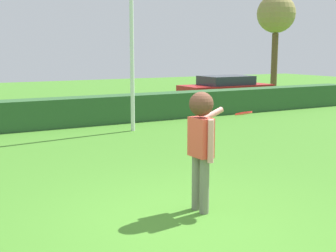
{
  "coord_description": "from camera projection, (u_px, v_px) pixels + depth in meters",
  "views": [
    {
      "loc": [
        -3.24,
        -5.27,
        2.39
      ],
      "look_at": [
        0.31,
        1.19,
        1.15
      ],
      "focal_mm": 48.36,
      "sensor_mm": 36.0,
      "label": 1
    }
  ],
  "objects": [
    {
      "name": "ground_plane",
      "position": [
        189.0,
        219.0,
        6.49
      ],
      "size": [
        60.0,
        60.0,
        0.0
      ],
      "primitive_type": "plane",
      "color": "#407B26"
    },
    {
      "name": "person",
      "position": [
        201.0,
        135.0,
        6.61
      ],
      "size": [
        0.75,
        0.59,
        1.8
      ],
      "color": "slate",
      "rests_on": "ground"
    },
    {
      "name": "frisbee",
      "position": [
        244.0,
        113.0,
        6.76
      ],
      "size": [
        0.26,
        0.25,
        0.09
      ],
      "color": "red"
    },
    {
      "name": "hedge_row",
      "position": [
        42.0,
        114.0,
        13.95
      ],
      "size": [
        25.97,
        0.9,
        0.9
      ],
      "primitive_type": "cube",
      "color": "#2C562C",
      "rests_on": "ground"
    },
    {
      "name": "lamppost",
      "position": [
        131.0,
        3.0,
        12.94
      ],
      "size": [
        0.24,
        0.24,
        6.81
      ],
      "color": "silver",
      "rests_on": "ground"
    },
    {
      "name": "maple_tree",
      "position": [
        276.0,
        16.0,
        24.03
      ],
      "size": [
        2.04,
        2.04,
        5.33
      ],
      "color": "brown",
      "rests_on": "ground"
    },
    {
      "name": "parked_car_red",
      "position": [
        226.0,
        88.0,
        20.35
      ],
      "size": [
        4.2,
        1.81,
        1.25
      ],
      "color": "#B21E1E",
      "rests_on": "ground"
    }
  ]
}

